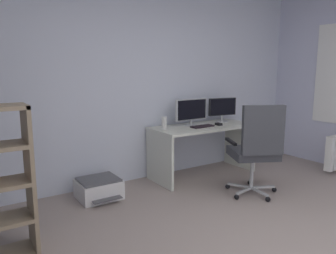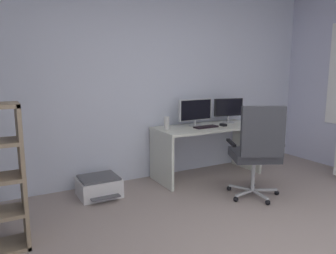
% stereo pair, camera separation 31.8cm
% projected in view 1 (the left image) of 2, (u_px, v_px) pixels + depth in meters
% --- Properties ---
extents(wall_back, '(5.53, 0.10, 2.67)m').
position_uv_depth(wall_back, '(140.00, 82.00, 4.45)').
color(wall_back, silver).
rests_on(wall_back, ground).
extents(desk, '(1.50, 0.65, 0.72)m').
position_uv_depth(desk, '(203.00, 138.00, 4.67)').
color(desk, silver).
rests_on(desk, ground).
extents(monitor_main, '(0.54, 0.18, 0.38)m').
position_uv_depth(monitor_main, '(191.00, 110.00, 4.61)').
color(monitor_main, '#B2B5B7').
rests_on(monitor_main, desk).
extents(monitor_secondary, '(0.45, 0.18, 0.36)m').
position_uv_depth(monitor_secondary, '(222.00, 108.00, 4.93)').
color(monitor_secondary, '#B2B5B7').
rests_on(monitor_secondary, desk).
extents(keyboard, '(0.35, 0.15, 0.02)m').
position_uv_depth(keyboard, '(202.00, 126.00, 4.52)').
color(keyboard, black).
rests_on(keyboard, desk).
extents(computer_mouse, '(0.06, 0.10, 0.03)m').
position_uv_depth(computer_mouse, '(219.00, 124.00, 4.66)').
color(computer_mouse, black).
rests_on(computer_mouse, desk).
extents(desktop_speaker, '(0.07, 0.07, 0.17)m').
position_uv_depth(desktop_speaker, '(164.00, 123.00, 4.33)').
color(desktop_speaker, silver).
rests_on(desktop_speaker, desk).
extents(office_chair, '(0.69, 0.71, 1.12)m').
position_uv_depth(office_chair, '(257.00, 147.00, 3.85)').
color(office_chair, '#B7BABC').
rests_on(office_chair, ground).
extents(printer, '(0.48, 0.51, 0.24)m').
position_uv_depth(printer, '(99.00, 188.00, 3.88)').
color(printer, silver).
rests_on(printer, ground).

